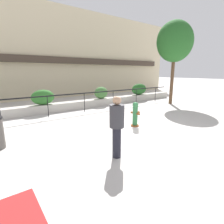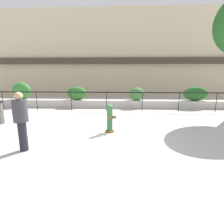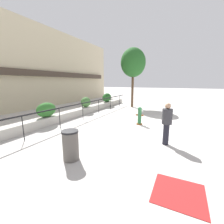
{
  "view_description": "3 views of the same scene",
  "coord_description": "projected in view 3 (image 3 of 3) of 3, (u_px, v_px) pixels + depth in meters",
  "views": [
    {
      "loc": [
        -4.79,
        -4.33,
        2.35
      ],
      "look_at": [
        0.12,
        2.3,
        0.45
      ],
      "focal_mm": 28.0,
      "sensor_mm": 36.0,
      "label": 1
    },
    {
      "loc": [
        0.84,
        -5.44,
        2.23
      ],
      "look_at": [
        0.51,
        1.3,
        0.73
      ],
      "focal_mm": 28.0,
      "sensor_mm": 36.0,
      "label": 2
    },
    {
      "loc": [
        -8.22,
        -1.32,
        2.55
      ],
      "look_at": [
        -0.26,
        2.53,
        0.77
      ],
      "focal_mm": 24.0,
      "sensor_mm": 36.0,
      "label": 3
    }
  ],
  "objects": [
    {
      "name": "ground_plane",
      "position": [
        155.0,
        129.0,
        8.32
      ],
      "size": [
        120.0,
        120.0,
        0.0
      ],
      "primitive_type": "plane",
      "color": "#BCB7B2"
    },
    {
      "name": "building_facade",
      "position": [
        13.0,
        65.0,
        12.66
      ],
      "size": [
        30.0,
        1.36,
        8.0
      ],
      "color": "beige",
      "rests_on": "ground"
    },
    {
      "name": "planter_wall_low",
      "position": [
        71.0,
        114.0,
        10.84
      ],
      "size": [
        18.0,
        0.7,
        0.5
      ],
      "primitive_type": "cube",
      "color": "#B7B2A8",
      "rests_on": "ground"
    },
    {
      "name": "fence_railing_segment",
      "position": [
        83.0,
        105.0,
        10.22
      ],
      "size": [
        15.0,
        0.05,
        1.15
      ],
      "color": "black",
      "rests_on": "ground"
    },
    {
      "name": "hedge_bush_1",
      "position": [
        46.0,
        110.0,
        8.88
      ],
      "size": [
        1.3,
        0.7,
        0.86
      ],
      "primitive_type": "ellipsoid",
      "color": "#2D6B28",
      "rests_on": "planter_wall_low"
    },
    {
      "name": "hedge_bush_2",
      "position": [
        86.0,
        102.0,
        12.39
      ],
      "size": [
        1.0,
        0.7,
        0.82
      ],
      "primitive_type": "ellipsoid",
      "color": "#427538",
      "rests_on": "planter_wall_low"
    },
    {
      "name": "hedge_bush_3",
      "position": [
        107.0,
        98.0,
        15.69
      ],
      "size": [
        1.54,
        0.65,
        0.89
      ],
      "primitive_type": "ellipsoid",
      "color": "#235B23",
      "rests_on": "planter_wall_low"
    },
    {
      "name": "fire_hydrant",
      "position": [
        140.0,
        116.0,
        9.03
      ],
      "size": [
        0.44,
        0.48,
        1.08
      ],
      "color": "brown",
      "rests_on": "ground"
    },
    {
      "name": "street_tree",
      "position": [
        133.0,
        63.0,
        14.67
      ],
      "size": [
        2.67,
        2.4,
        5.82
      ],
      "color": "brown",
      "rests_on": "ground"
    },
    {
      "name": "pedestrian",
      "position": [
        167.0,
        121.0,
        6.05
      ],
      "size": [
        0.45,
        0.45,
        1.73
      ],
      "color": "black",
      "rests_on": "ground"
    },
    {
      "name": "tactile_warning_pad",
      "position": [
        179.0,
        193.0,
        3.48
      ],
      "size": [
        1.13,
        1.13,
        0.01
      ],
      "primitive_type": "cube",
      "color": "#B22323",
      "rests_on": "ground"
    },
    {
      "name": "trash_bin",
      "position": [
        71.0,
        145.0,
        4.91
      ],
      "size": [
        0.55,
        0.55,
        1.01
      ],
      "color": "#56514C",
      "rests_on": "ground"
    }
  ]
}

